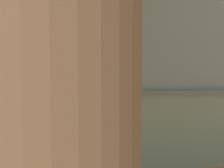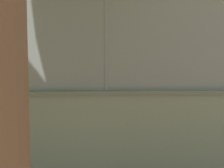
# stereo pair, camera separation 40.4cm
# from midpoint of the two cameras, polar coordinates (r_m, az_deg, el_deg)

# --- Properties ---
(ground_plane) EXTENTS (260.00, 260.00, 0.00)m
(ground_plane) POSITION_cam_midpoint_polar(r_m,az_deg,el_deg) (18.54, 1.10, -2.14)
(ground_plane) COLOR #A36B42
(player_baseline_waiting) EXTENTS (1.12, 0.80, 1.55)m
(player_baseline_waiting) POSITION_cam_midpoint_polar(r_m,az_deg,el_deg) (14.05, -14.52, -0.60)
(player_baseline_waiting) COLOR #591919
(player_baseline_waiting) RESTS_ON ground_plane
(player_crossing_court) EXTENTS (1.12, 0.80, 1.58)m
(player_crossing_court) POSITION_cam_midpoint_polar(r_m,az_deg,el_deg) (17.40, -0.47, 0.51)
(player_crossing_court) COLOR #591919
(player_crossing_court) RESTS_ON ground_plane
(player_near_wall_returning) EXTENTS (1.00, 0.72, 1.52)m
(player_near_wall_returning) POSITION_cam_midpoint_polar(r_m,az_deg,el_deg) (10.14, -6.75, -2.46)
(player_near_wall_returning) COLOR #591919
(player_near_wall_returning) RESTS_ON ground_plane
(sports_ball) EXTENTS (0.23, 0.23, 0.23)m
(sports_ball) POSITION_cam_midpoint_polar(r_m,az_deg,el_deg) (12.17, -19.59, -5.23)
(sports_ball) COLOR yellow
(sports_ball) RESTS_ON ground_plane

